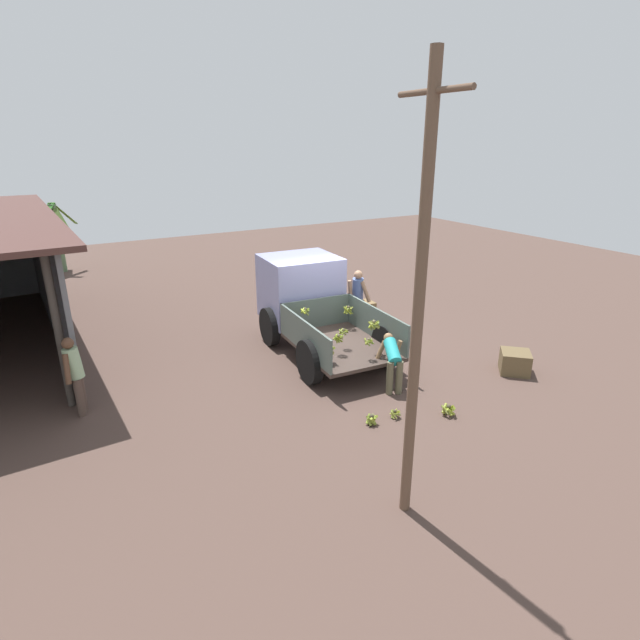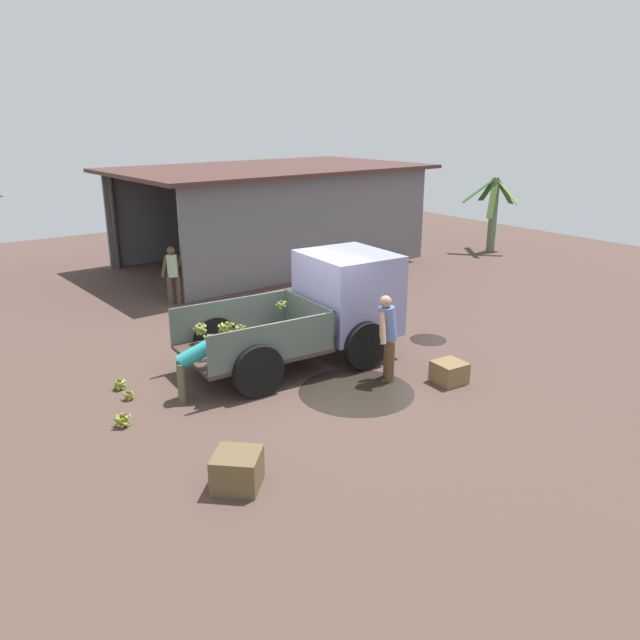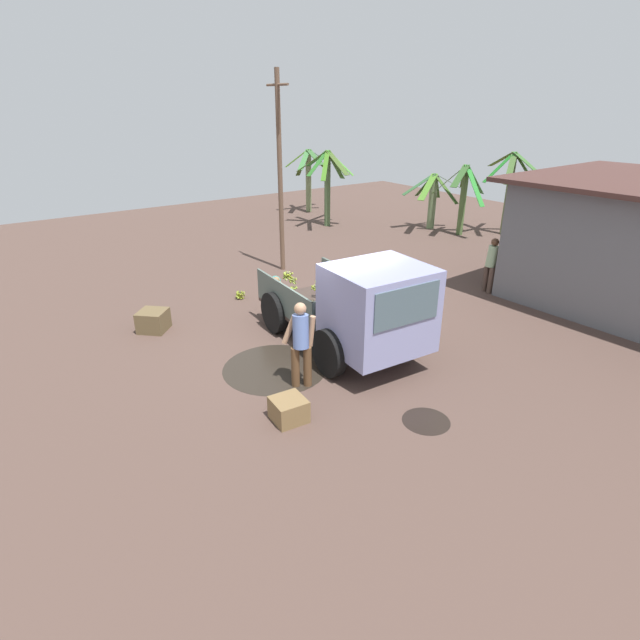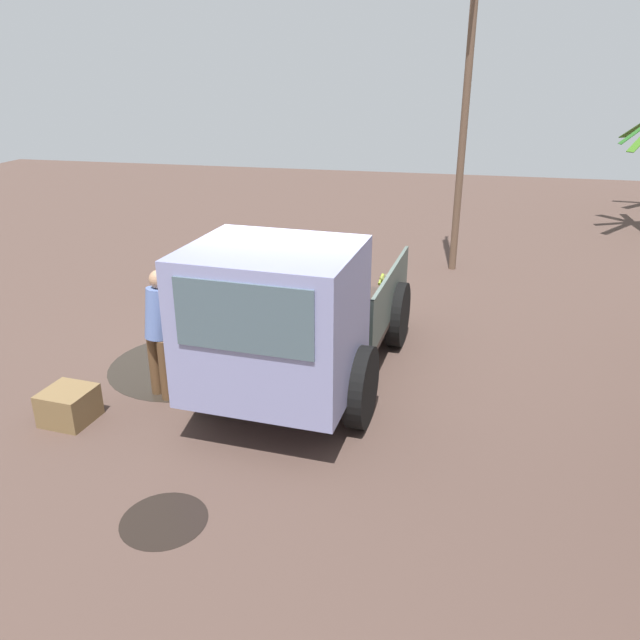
{
  "view_description": "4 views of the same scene",
  "coord_description": "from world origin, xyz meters",
  "px_view_note": "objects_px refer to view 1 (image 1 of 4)",
  "views": [
    {
      "loc": [
        -9.69,
        6.11,
        5.01
      ],
      "look_at": [
        -0.05,
        0.52,
        0.99
      ],
      "focal_mm": 28.0,
      "sensor_mm": 36.0,
      "label": 1
    },
    {
      "loc": [
        -6.51,
        -9.64,
        4.89
      ],
      "look_at": [
        0.48,
        -0.21,
        1.04
      ],
      "focal_mm": 35.0,
      "sensor_mm": 36.0,
      "label": 2
    },
    {
      "loc": [
        8.3,
        -6.01,
        5.11
      ],
      "look_at": [
        0.69,
        -0.59,
        0.98
      ],
      "focal_mm": 28.0,
      "sensor_mm": 36.0,
      "label": 3
    },
    {
      "loc": [
        7.81,
        2.18,
        4.01
      ],
      "look_at": [
        0.62,
        0.55,
        1.0
      ],
      "focal_mm": 35.0,
      "sensor_mm": 36.0,
      "label": 4
    }
  ],
  "objects_px": {
    "person_bystander_near_shed": "(75,372)",
    "wooden_crate_0": "(515,362)",
    "person_foreground_visitor": "(358,297)",
    "banana_bunch_on_ground_1": "(449,409)",
    "utility_pole": "(419,305)",
    "banana_bunch_on_ground_0": "(371,419)",
    "wooden_crate_1": "(364,308)",
    "banana_bunch_on_ground_2": "(395,413)",
    "person_worker_loading": "(392,359)",
    "cargo_truck": "(307,298)"
  },
  "relations": [
    {
      "from": "person_foreground_visitor",
      "to": "wooden_crate_0",
      "type": "bearing_deg",
      "value": 50.51
    },
    {
      "from": "wooden_crate_0",
      "to": "person_bystander_near_shed",
      "type": "bearing_deg",
      "value": 71.21
    },
    {
      "from": "person_foreground_visitor",
      "to": "banana_bunch_on_ground_1",
      "type": "bearing_deg",
      "value": 17.13
    },
    {
      "from": "person_worker_loading",
      "to": "utility_pole",
      "type": "bearing_deg",
      "value": 167.67
    },
    {
      "from": "banana_bunch_on_ground_1",
      "to": "utility_pole",
      "type": "bearing_deg",
      "value": 123.87
    },
    {
      "from": "person_foreground_visitor",
      "to": "person_bystander_near_shed",
      "type": "distance_m",
      "value": 7.35
    },
    {
      "from": "person_worker_loading",
      "to": "banana_bunch_on_ground_0",
      "type": "distance_m",
      "value": 1.66
    },
    {
      "from": "person_worker_loading",
      "to": "person_bystander_near_shed",
      "type": "height_order",
      "value": "person_bystander_near_shed"
    },
    {
      "from": "banana_bunch_on_ground_2",
      "to": "banana_bunch_on_ground_1",
      "type": "bearing_deg",
      "value": -115.44
    },
    {
      "from": "banana_bunch_on_ground_1",
      "to": "wooden_crate_1",
      "type": "bearing_deg",
      "value": -19.09
    },
    {
      "from": "person_foreground_visitor",
      "to": "wooden_crate_1",
      "type": "relative_size",
      "value": 3.04
    },
    {
      "from": "utility_pole",
      "to": "banana_bunch_on_ground_2",
      "type": "distance_m",
      "value": 3.9
    },
    {
      "from": "wooden_crate_1",
      "to": "person_foreground_visitor",
      "type": "bearing_deg",
      "value": 135.98
    },
    {
      "from": "banana_bunch_on_ground_0",
      "to": "person_foreground_visitor",
      "type": "bearing_deg",
      "value": -30.99
    },
    {
      "from": "cargo_truck",
      "to": "banana_bunch_on_ground_2",
      "type": "relative_size",
      "value": 21.81
    },
    {
      "from": "utility_pole",
      "to": "banana_bunch_on_ground_0",
      "type": "bearing_deg",
      "value": -23.42
    },
    {
      "from": "cargo_truck",
      "to": "utility_pole",
      "type": "height_order",
      "value": "utility_pole"
    },
    {
      "from": "wooden_crate_1",
      "to": "wooden_crate_0",
      "type": "bearing_deg",
      "value": -172.19
    },
    {
      "from": "person_bystander_near_shed",
      "to": "cargo_truck",
      "type": "bearing_deg",
      "value": -155.02
    },
    {
      "from": "banana_bunch_on_ground_2",
      "to": "wooden_crate_0",
      "type": "bearing_deg",
      "value": -86.51
    },
    {
      "from": "utility_pole",
      "to": "banana_bunch_on_ground_1",
      "type": "bearing_deg",
      "value": -56.13
    },
    {
      "from": "cargo_truck",
      "to": "banana_bunch_on_ground_0",
      "type": "relative_size",
      "value": 18.57
    },
    {
      "from": "person_foreground_visitor",
      "to": "banana_bunch_on_ground_2",
      "type": "xyz_separation_m",
      "value": [
        -4.38,
        2.08,
        -0.85
      ]
    },
    {
      "from": "banana_bunch_on_ground_0",
      "to": "banana_bunch_on_ground_1",
      "type": "xyz_separation_m",
      "value": [
        -0.48,
        -1.48,
        0.02
      ]
    },
    {
      "from": "person_worker_loading",
      "to": "banana_bunch_on_ground_1",
      "type": "bearing_deg",
      "value": -147.15
    },
    {
      "from": "banana_bunch_on_ground_1",
      "to": "wooden_crate_0",
      "type": "xyz_separation_m",
      "value": [
        0.67,
        -2.66,
        0.12
      ]
    },
    {
      "from": "person_worker_loading",
      "to": "wooden_crate_0",
      "type": "bearing_deg",
      "value": -82.65
    },
    {
      "from": "banana_bunch_on_ground_1",
      "to": "wooden_crate_0",
      "type": "height_order",
      "value": "wooden_crate_0"
    },
    {
      "from": "banana_bunch_on_ground_1",
      "to": "banana_bunch_on_ground_0",
      "type": "bearing_deg",
      "value": 72.12
    },
    {
      "from": "person_bystander_near_shed",
      "to": "wooden_crate_0",
      "type": "relative_size",
      "value": 2.5
    },
    {
      "from": "person_bystander_near_shed",
      "to": "wooden_crate_0",
      "type": "height_order",
      "value": "person_bystander_near_shed"
    },
    {
      "from": "cargo_truck",
      "to": "person_bystander_near_shed",
      "type": "xyz_separation_m",
      "value": [
        -1.11,
        5.61,
        -0.29
      ]
    },
    {
      "from": "person_worker_loading",
      "to": "person_bystander_near_shed",
      "type": "xyz_separation_m",
      "value": [
        2.2,
        5.86,
        0.19
      ]
    },
    {
      "from": "cargo_truck",
      "to": "person_foreground_visitor",
      "type": "xyz_separation_m",
      "value": [
        0.06,
        -1.64,
        -0.23
      ]
    },
    {
      "from": "person_bystander_near_shed",
      "to": "utility_pole",
      "type": "bearing_deg",
      "value": 139.32
    },
    {
      "from": "person_worker_loading",
      "to": "cargo_truck",
      "type": "bearing_deg",
      "value": 26.49
    },
    {
      "from": "cargo_truck",
      "to": "banana_bunch_on_ground_0",
      "type": "bearing_deg",
      "value": 171.22
    },
    {
      "from": "person_foreground_visitor",
      "to": "banana_bunch_on_ground_1",
      "type": "relative_size",
      "value": 5.69
    },
    {
      "from": "cargo_truck",
      "to": "wooden_crate_1",
      "type": "height_order",
      "value": "cargo_truck"
    },
    {
      "from": "wooden_crate_0",
      "to": "utility_pole",
      "type": "bearing_deg",
      "value": 114.21
    },
    {
      "from": "person_worker_loading",
      "to": "banana_bunch_on_ground_1",
      "type": "relative_size",
      "value": 3.78
    },
    {
      "from": "banana_bunch_on_ground_0",
      "to": "banana_bunch_on_ground_2",
      "type": "relative_size",
      "value": 1.17
    },
    {
      "from": "person_bystander_near_shed",
      "to": "banana_bunch_on_ground_0",
      "type": "relative_size",
      "value": 6.42
    },
    {
      "from": "banana_bunch_on_ground_1",
      "to": "cargo_truck",
      "type": "bearing_deg",
      "value": 6.12
    },
    {
      "from": "utility_pole",
      "to": "person_bystander_near_shed",
      "type": "height_order",
      "value": "utility_pole"
    },
    {
      "from": "banana_bunch_on_ground_0",
      "to": "wooden_crate_1",
      "type": "xyz_separation_m",
      "value": [
        5.22,
        -3.45,
        0.09
      ]
    },
    {
      "from": "person_foreground_visitor",
      "to": "wooden_crate_0",
      "type": "relative_size",
      "value": 2.68
    },
    {
      "from": "person_foreground_visitor",
      "to": "person_bystander_near_shed",
      "type": "height_order",
      "value": "person_foreground_visitor"
    },
    {
      "from": "banana_bunch_on_ground_2",
      "to": "utility_pole",
      "type": "bearing_deg",
      "value": 145.0
    },
    {
      "from": "person_bystander_near_shed",
      "to": "wooden_crate_1",
      "type": "xyz_separation_m",
      "value": [
        2.04,
        -8.1,
        -0.67
      ]
    }
  ]
}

